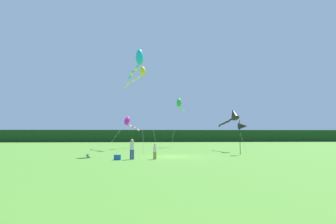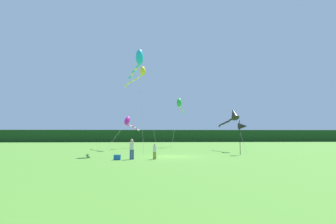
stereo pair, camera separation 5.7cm
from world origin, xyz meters
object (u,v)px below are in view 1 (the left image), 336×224
Objects in this scene: kite_magenta at (128,122)px; person_adult at (132,148)px; banner_flag_pole at (243,126)px; cooler_box at (117,157)px; kite_black at (233,115)px; kite_cyan at (139,59)px; kite_green at (179,103)px; kite_yellow at (141,73)px; person_child at (155,151)px.

person_adult is at bearing -83.88° from kite_magenta.
person_adult is 0.48× the size of banner_flag_pole.
kite_magenta reaches higher than cooler_box.
kite_black is at bearing 83.15° from banner_flag_pole.
kite_black is 0.60× the size of kite_cyan.
kite_black is (12.74, 10.03, 4.25)m from cooler_box.
person_adult is at bearing -158.41° from banner_flag_pole.
kite_green is 8.81m from kite_yellow.
person_child is at bearing -77.56° from kite_magenta.
kite_yellow is (0.01, 16.03, 9.99)m from person_adult.
banner_flag_pole is at bearing -46.90° from kite_yellow.
person_adult is at bearing 179.67° from person_child.
person_child is 14.20m from kite_black.
person_child is 0.19× the size of kite_black.
cooler_box is 17.41m from kite_magenta.
kite_magenta is at bearing 102.44° from person_child.
kite_cyan reaches higher than banner_flag_pole.
kite_yellow is (-11.58, 6.38, 6.47)m from kite_black.
kite_cyan is (-1.71, 6.70, 9.67)m from person_child.
kite_yellow is at bearing 85.97° from cooler_box.
person_adult is 0.15× the size of kite_cyan.
kite_black is 12.85m from kite_green.
banner_flag_pole is at bearing 25.61° from person_child.
kite_magenta is 9.65m from kite_green.
banner_flag_pole is 0.31× the size of kite_cyan.
banner_flag_pole is 0.51× the size of kite_black.
person_child is 10.28m from banner_flag_pole.
person_child is 22.39m from kite_green.
kite_black is (13.37, -6.98, 0.60)m from kite_magenta.
kite_magenta is at bearing 101.18° from kite_cyan.
kite_cyan is 0.96× the size of kite_yellow.
kite_black is at bearing 44.88° from person_child.
person_child is 0.18× the size of kite_magenta.
cooler_box is at bearing -141.77° from kite_black.
person_child is 17.33m from kite_magenta.
banner_flag_pole reaches higher than person_child.
kite_green is 0.68× the size of kite_yellow.
kite_cyan is (0.18, 6.69, 9.45)m from person_adult.
person_child is 11.88m from kite_cyan.
kite_black is 13.19m from kite_cyan.
person_adult is at bearing -91.57° from kite_cyan.
kite_green is (4.30, 21.02, 6.39)m from person_child.
kite_cyan is at bearing -78.82° from kite_magenta.
kite_yellow is at bearing 89.97° from person_adult.
banner_flag_pole is (10.95, 4.33, 1.92)m from person_adult.
kite_yellow is (1.15, 16.41, 10.72)m from cooler_box.
person_adult is 1.30× the size of person_child.
kite_magenta is (-3.67, 16.64, 3.14)m from person_child.
kite_green is (-4.77, 16.68, 4.25)m from banner_flag_pole.
kite_magenta is (-12.74, 12.30, 1.00)m from banner_flag_pole.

